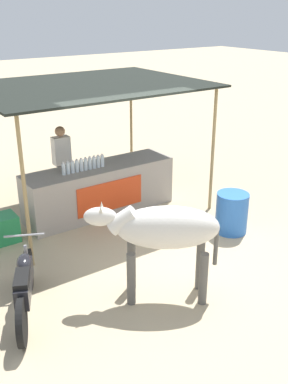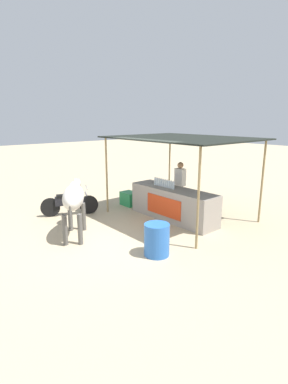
{
  "view_description": "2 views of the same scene",
  "coord_description": "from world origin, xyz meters",
  "px_view_note": "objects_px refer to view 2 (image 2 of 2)",
  "views": [
    {
      "loc": [
        -3.94,
        -5.01,
        3.82
      ],
      "look_at": [
        0.09,
        0.8,
        0.88
      ],
      "focal_mm": 42.0,
      "sensor_mm": 36.0,
      "label": 1
    },
    {
      "loc": [
        6.12,
        -4.2,
        3.03
      ],
      "look_at": [
        0.47,
        0.63,
        1.19
      ],
      "focal_mm": 28.0,
      "sensor_mm": 36.0,
      "label": 2
    }
  ],
  "objects_px": {
    "cooler_box": "(129,199)",
    "water_barrel": "(157,240)",
    "vendor_behind_counter": "(180,186)",
    "motorcycle_parked": "(70,202)",
    "cow": "(74,198)",
    "stall_counter": "(173,204)"
  },
  "relations": [
    {
      "from": "stall_counter",
      "to": "cooler_box",
      "type": "distance_m",
      "value": 2.07
    },
    {
      "from": "water_barrel",
      "to": "motorcycle_parked",
      "type": "height_order",
      "value": "motorcycle_parked"
    },
    {
      "from": "vendor_behind_counter",
      "to": "motorcycle_parked",
      "type": "height_order",
      "value": "vendor_behind_counter"
    },
    {
      "from": "motorcycle_parked",
      "to": "cow",
      "type": "bearing_deg",
      "value": -23.39
    },
    {
      "from": "water_barrel",
      "to": "cooler_box",
      "type": "bearing_deg",
      "value": 150.86
    },
    {
      "from": "cooler_box",
      "to": "motorcycle_parked",
      "type": "relative_size",
      "value": 0.36
    },
    {
      "from": "vendor_behind_counter",
      "to": "cooler_box",
      "type": "height_order",
      "value": "vendor_behind_counter"
    },
    {
      "from": "cow",
      "to": "stall_counter",
      "type": "bearing_deg",
      "value": 76.9
    },
    {
      "from": "stall_counter",
      "to": "motorcycle_parked",
      "type": "distance_m",
      "value": 3.26
    },
    {
      "from": "stall_counter",
      "to": "vendor_behind_counter",
      "type": "bearing_deg",
      "value": 119.19
    },
    {
      "from": "motorcycle_parked",
      "to": "stall_counter",
      "type": "bearing_deg",
      "value": 42.78
    },
    {
      "from": "vendor_behind_counter",
      "to": "cooler_box",
      "type": "bearing_deg",
      "value": -152.5
    },
    {
      "from": "cooler_box",
      "to": "water_barrel",
      "type": "distance_m",
      "value": 4.11
    },
    {
      "from": "cooler_box",
      "to": "cow",
      "type": "relative_size",
      "value": 0.35
    },
    {
      "from": "stall_counter",
      "to": "water_barrel",
      "type": "distance_m",
      "value": 2.6
    },
    {
      "from": "vendor_behind_counter",
      "to": "cooler_box",
      "type": "xyz_separation_m",
      "value": [
        -1.63,
        -0.85,
        -0.61
      ]
    },
    {
      "from": "vendor_behind_counter",
      "to": "water_barrel",
      "type": "bearing_deg",
      "value": -55.58
    },
    {
      "from": "vendor_behind_counter",
      "to": "stall_counter",
      "type": "bearing_deg",
      "value": -60.81
    },
    {
      "from": "stall_counter",
      "to": "vendor_behind_counter",
      "type": "xyz_separation_m",
      "value": [
        -0.42,
        0.75,
        0.37
      ]
    },
    {
      "from": "stall_counter",
      "to": "water_barrel",
      "type": "relative_size",
      "value": 4.04
    },
    {
      "from": "cooler_box",
      "to": "motorcycle_parked",
      "type": "bearing_deg",
      "value": -99.11
    },
    {
      "from": "cooler_box",
      "to": "motorcycle_parked",
      "type": "xyz_separation_m",
      "value": [
        -0.34,
        -2.12,
        0.19
      ]
    }
  ]
}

